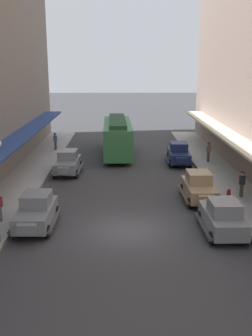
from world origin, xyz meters
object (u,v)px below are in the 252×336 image
parked_car_0 (223,216)px  pedestrian_5 (242,184)px  parked_car_3 (199,186)px  streetcar (117,136)px  parked_car_1 (179,153)px  fire_hydrant (229,195)px  pedestrian_4 (208,152)px  pedestrian_1 (55,141)px  parked_car_2 (36,210)px  parked_car_4 (68,162)px

parked_car_0 → pedestrian_5: bearing=64.3°
parked_car_3 → streetcar: 14.06m
parked_car_0 → pedestrian_5: parked_car_0 is taller
parked_car_1 → fire_hydrant: size_ratio=5.26×
fire_hydrant → pedestrian_4: size_ratio=0.49×
parked_car_1 → pedestrian_1: bearing=155.3°
parked_car_2 → streetcar: bearing=76.2°
parked_car_4 → fire_hydrant: bearing=-33.6°
parked_car_4 → pedestrian_5: size_ratio=2.57×
parked_car_0 → fire_hydrant: parked_car_0 is taller
parked_car_0 → parked_car_2: (-9.69, 0.96, 0.00)m
pedestrian_5 → parked_car_2: bearing=-160.5°
parked_car_3 → pedestrian_4: size_ratio=2.56×
streetcar → fire_hydrant: 15.36m
parked_car_2 → parked_car_4: bearing=88.3°
parked_car_0 → fire_hydrant: 4.72m
fire_hydrant → pedestrian_1: 20.39m
parked_car_4 → parked_car_2: bearing=-91.7°
parked_car_1 → parked_car_0: bearing=-89.4°
pedestrian_5 → pedestrian_4: bearing=90.5°
parked_car_3 → streetcar: bearing=112.0°
parked_car_4 → pedestrian_1: bearing=105.3°
parked_car_0 → parked_car_1: size_ratio=0.99×
parked_car_4 → fire_hydrant: 13.08m
parked_car_0 → parked_car_2: size_ratio=1.00×
parked_car_2 → pedestrian_4: bearing=48.8°
pedestrian_4 → streetcar: bearing=157.9°
fire_hydrant → parked_car_0: bearing=-108.7°
parked_car_0 → parked_car_4: same height
streetcar → pedestrian_4: streetcar is taller
fire_hydrant → pedestrian_5: size_ratio=0.49×
parked_car_0 → parked_car_1: bearing=90.6°
parked_car_0 → streetcar: streetcar is taller
parked_car_1 → pedestrian_5: 9.79m
parked_car_2 → parked_car_1: bearing=55.2°
parked_car_1 → pedestrian_5: size_ratio=2.58×
parked_car_0 → parked_car_3: 5.07m
parked_car_1 → pedestrian_4: size_ratio=2.58×
pedestrian_5 → parked_car_0: bearing=-115.7°
pedestrian_5 → parked_car_3: bearing=-175.2°
streetcar → parked_car_2: bearing=-103.8°
parked_car_1 → fire_hydrant: (1.65, -10.25, -0.38)m
parked_car_0 → streetcar: bearing=106.9°
parked_car_2 → parked_car_3: 10.31m
pedestrian_4 → parked_car_4: bearing=-165.1°
pedestrian_1 → pedestrian_5: size_ratio=1.00×
fire_hydrant → pedestrian_5: bearing=38.9°
parked_car_4 → streetcar: bearing=58.6°
parked_car_4 → streetcar: 7.53m
parked_car_0 → streetcar: size_ratio=0.44×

